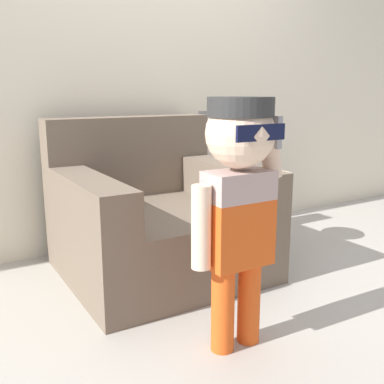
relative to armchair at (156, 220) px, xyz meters
The scene contains 5 objects.
ground_plane 0.42m from the armchair, 33.07° to the right, with size 10.00×10.00×0.00m, color #ADA89E.
wall_back 1.18m from the armchair, 68.75° to the left, with size 10.00×0.05×2.60m.
armchair is the anchor object (origin of this frame).
person_child 1.02m from the armchair, 95.76° to the right, with size 0.43×0.32×1.05m.
side_table 0.82m from the armchair, ahead, with size 0.31×0.31×0.53m.
Camera 1 is at (-1.39, -2.19, 1.07)m, focal length 42.00 mm.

